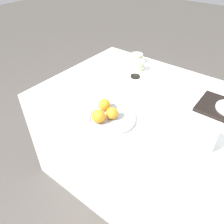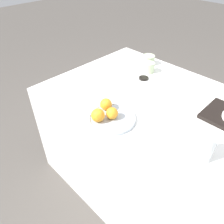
% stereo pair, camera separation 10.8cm
% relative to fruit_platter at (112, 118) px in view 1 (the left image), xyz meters
% --- Properties ---
extents(ground_plane, '(12.00, 12.00, 0.00)m').
position_rel_fruit_platter_xyz_m(ground_plane, '(0.08, 0.29, -0.73)').
color(ground_plane, '#4C4742').
extents(table, '(1.31, 0.91, 0.72)m').
position_rel_fruit_platter_xyz_m(table, '(0.08, 0.29, -0.37)').
color(table, white).
rests_on(table, ground_plane).
extents(fruit_platter, '(0.24, 0.24, 0.02)m').
position_rel_fruit_platter_xyz_m(fruit_platter, '(0.00, 0.00, 0.00)').
color(fruit_platter, '#B2BCC6').
rests_on(fruit_platter, table).
extents(orange_0, '(0.06, 0.06, 0.06)m').
position_rel_fruit_platter_xyz_m(orange_0, '(0.00, 0.00, 0.03)').
color(orange_0, orange).
rests_on(orange_0, fruit_platter).
extents(orange_1, '(0.06, 0.06, 0.06)m').
position_rel_fruit_platter_xyz_m(orange_1, '(-0.07, 0.03, 0.04)').
color(orange_1, orange).
rests_on(orange_1, fruit_platter).
extents(orange_2, '(0.07, 0.07, 0.07)m').
position_rel_fruit_platter_xyz_m(orange_2, '(-0.03, -0.06, 0.04)').
color(orange_2, orange).
rests_on(orange_2, fruit_platter).
extents(water_glass, '(0.08, 0.08, 0.13)m').
position_rel_fruit_platter_xyz_m(water_glass, '(0.44, 0.10, 0.05)').
color(water_glass, silver).
rests_on(water_glass, table).
extents(cup_0, '(0.09, 0.09, 0.07)m').
position_rel_fruit_platter_xyz_m(cup_0, '(-0.26, 0.63, 0.02)').
color(cup_0, '#B7CC9E').
rests_on(cup_0, table).
extents(cup_1, '(0.08, 0.08, 0.07)m').
position_rel_fruit_platter_xyz_m(cup_1, '(-0.18, 0.54, 0.02)').
color(cup_1, '#B7CC9E').
rests_on(cup_1, table).
extents(soy_dish, '(0.06, 0.06, 0.01)m').
position_rel_fruit_platter_xyz_m(soy_dish, '(-0.14, 0.44, -0.00)').
color(soy_dish, black).
rests_on(soy_dish, table).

